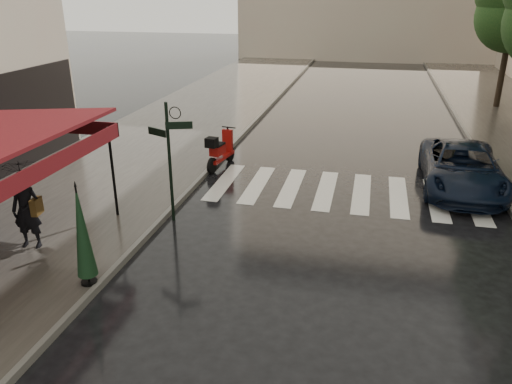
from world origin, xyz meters
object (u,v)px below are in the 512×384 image
at_px(pedestrian_with_umbrella, 20,178).
at_px(parasol_back, 82,232).
at_px(parked_car, 462,168).
at_px(scooter, 220,151).

xyz_separation_m(pedestrian_with_umbrella, parasol_back, (2.08, -1.11, -0.53)).
xyz_separation_m(parked_car, parasol_back, (-7.99, -7.43, 0.60)).
bearing_deg(parasol_back, parked_car, 42.91).
distance_m(pedestrian_with_umbrella, parasol_back, 2.41).
height_order(pedestrian_with_umbrella, scooter, pedestrian_with_umbrella).
bearing_deg(parked_car, pedestrian_with_umbrella, -146.89).
height_order(parked_car, parasol_back, parasol_back).
bearing_deg(scooter, pedestrian_with_umbrella, -101.71).
relative_size(pedestrian_with_umbrella, scooter, 1.34).
distance_m(scooter, parasol_back, 7.66).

